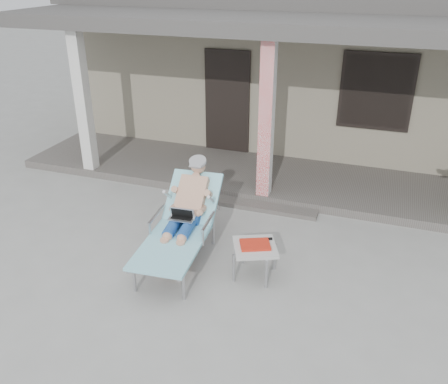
% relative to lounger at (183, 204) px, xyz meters
% --- Properties ---
extents(ground, '(60.00, 60.00, 0.00)m').
position_rel_lounger_xyz_m(ground, '(0.64, -0.15, -0.81)').
color(ground, '#9E9E99').
rests_on(ground, ground).
extents(house, '(10.40, 5.40, 3.30)m').
position_rel_lounger_xyz_m(house, '(0.64, 6.34, 0.86)').
color(house, gray).
rests_on(house, ground).
extents(porch_deck, '(10.00, 2.00, 0.15)m').
position_rel_lounger_xyz_m(porch_deck, '(0.64, 2.85, -0.73)').
color(porch_deck, '#605B56').
rests_on(porch_deck, ground).
extents(porch_overhang, '(10.00, 2.30, 2.85)m').
position_rel_lounger_xyz_m(porch_overhang, '(0.64, 2.79, 1.98)').
color(porch_overhang, silver).
rests_on(porch_overhang, porch_deck).
extents(porch_step, '(2.00, 0.30, 0.07)m').
position_rel_lounger_xyz_m(porch_step, '(0.64, 1.70, -0.77)').
color(porch_step, '#605B56').
rests_on(porch_step, ground).
extents(lounger, '(0.91, 2.06, 1.31)m').
position_rel_lounger_xyz_m(lounger, '(0.00, 0.00, 0.00)').
color(lounger, '#B7B7BC').
rests_on(lounger, ground).
extents(side_table, '(0.72, 0.72, 0.49)m').
position_rel_lounger_xyz_m(side_table, '(1.09, -0.18, -0.39)').
color(side_table, '#BCBCB7').
rests_on(side_table, ground).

